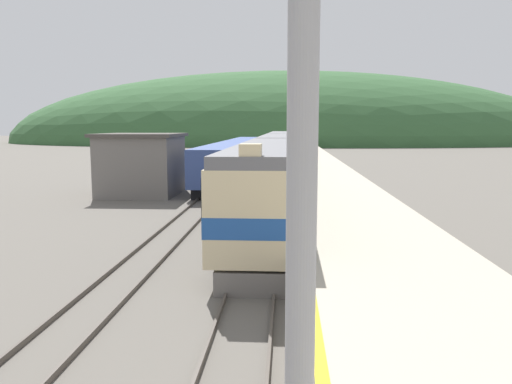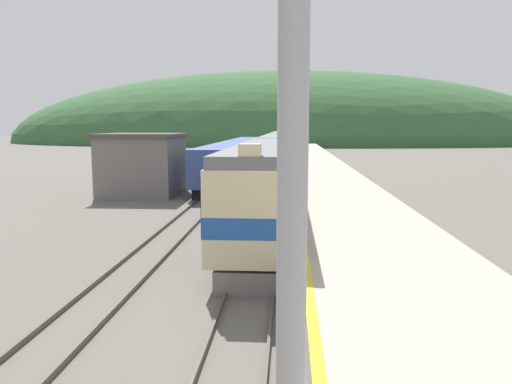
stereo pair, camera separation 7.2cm
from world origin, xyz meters
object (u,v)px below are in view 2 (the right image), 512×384
Objects in this scene: express_train_lead_car at (266,182)px; carriage_third at (281,146)px; signal_mast_main at (294,26)px; carriage_second at (277,155)px; siding_train at (237,157)px.

carriage_third is at bearing 90.00° from express_train_lead_car.
signal_mast_main is at bearing -86.89° from express_train_lead_car.
siding_train is (-4.35, 4.54, -0.48)m from carriage_second.
signal_mast_main reaches higher than siding_train.
signal_mast_main is at bearing -83.63° from siding_train.
express_train_lead_car reaches higher than carriage_second.
siding_train is at bearing 96.37° from signal_mast_main.
siding_train is at bearing 133.80° from carriage_second.
express_train_lead_car reaches higher than carriage_third.
siding_train is 50.05m from signal_mast_main.
carriage_third is at bearing 77.01° from siding_train.
signal_mast_main reaches higher than carriage_second.
express_train_lead_car is 23.27m from carriage_second.
express_train_lead_car is at bearing -90.00° from carriage_second.
express_train_lead_car is 22.08m from signal_mast_main.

